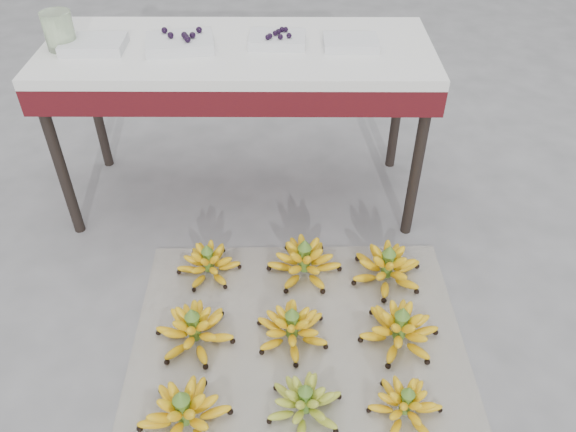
{
  "coord_description": "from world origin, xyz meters",
  "views": [
    {
      "loc": [
        0.08,
        -1.37,
        1.73
      ],
      "look_at": [
        0.07,
        0.33,
        0.31
      ],
      "focal_mm": 35.0,
      "sensor_mm": 36.0,
      "label": 1
    }
  ],
  "objects_px": {
    "bunch_back_center": "(304,261)",
    "tray_far_right": "(351,43)",
    "bunch_mid_right": "(400,329)",
    "tray_left": "(180,43)",
    "vendor_table": "(238,66)",
    "bunch_front_center": "(305,403)",
    "tray_far_left": "(94,44)",
    "bunch_front_right": "(406,405)",
    "tray_right": "(277,39)",
    "bunch_mid_center": "(292,328)",
    "bunch_mid_left": "(194,330)",
    "glass_jar": "(59,31)",
    "bunch_front_left": "(184,413)",
    "bunch_back_right": "(387,267)",
    "newspaper_mat": "(299,342)",
    "bunch_back_left": "(208,263)"
  },
  "relations": [
    {
      "from": "tray_far_left",
      "to": "glass_jar",
      "type": "relative_size",
      "value": 1.69
    },
    {
      "from": "bunch_front_right",
      "to": "bunch_back_center",
      "type": "relative_size",
      "value": 0.73
    },
    {
      "from": "newspaper_mat",
      "to": "bunch_front_right",
      "type": "distance_m",
      "value": 0.46
    },
    {
      "from": "tray_far_right",
      "to": "glass_jar",
      "type": "height_order",
      "value": "glass_jar"
    },
    {
      "from": "vendor_table",
      "to": "tray_far_right",
      "type": "height_order",
      "value": "tray_far_right"
    },
    {
      "from": "bunch_mid_right",
      "to": "bunch_back_right",
      "type": "xyz_separation_m",
      "value": [
        -0.0,
        0.32,
        0.0
      ]
    },
    {
      "from": "bunch_back_center",
      "to": "tray_far_left",
      "type": "distance_m",
      "value": 1.25
    },
    {
      "from": "vendor_table",
      "to": "tray_far_left",
      "type": "xyz_separation_m",
      "value": [
        -0.58,
        -0.04,
        0.11
      ]
    },
    {
      "from": "bunch_mid_center",
      "to": "tray_left",
      "type": "bearing_deg",
      "value": 105.96
    },
    {
      "from": "bunch_back_center",
      "to": "tray_far_right",
      "type": "height_order",
      "value": "tray_far_right"
    },
    {
      "from": "bunch_front_center",
      "to": "bunch_front_left",
      "type": "bearing_deg",
      "value": -178.26
    },
    {
      "from": "bunch_back_center",
      "to": "tray_right",
      "type": "height_order",
      "value": "tray_right"
    },
    {
      "from": "bunch_front_right",
      "to": "glass_jar",
      "type": "xyz_separation_m",
      "value": [
        -1.32,
        1.18,
        0.8
      ]
    },
    {
      "from": "bunch_mid_right",
      "to": "tray_far_left",
      "type": "bearing_deg",
      "value": 155.24
    },
    {
      "from": "vendor_table",
      "to": "tray_far_right",
      "type": "relative_size",
      "value": 7.28
    },
    {
      "from": "vendor_table",
      "to": "tray_left",
      "type": "bearing_deg",
      "value": -173.03
    },
    {
      "from": "bunch_back_right",
      "to": "bunch_front_left",
      "type": "bearing_deg",
      "value": -139.57
    },
    {
      "from": "tray_far_left",
      "to": "glass_jar",
      "type": "height_order",
      "value": "glass_jar"
    },
    {
      "from": "bunch_front_right",
      "to": "bunch_mid_right",
      "type": "height_order",
      "value": "bunch_mid_right"
    },
    {
      "from": "bunch_mid_left",
      "to": "tray_far_left",
      "type": "xyz_separation_m",
      "value": [
        -0.45,
        0.88,
        0.74
      ]
    },
    {
      "from": "bunch_mid_right",
      "to": "tray_left",
      "type": "relative_size",
      "value": 1.16
    },
    {
      "from": "newspaper_mat",
      "to": "tray_right",
      "type": "relative_size",
      "value": 5.21
    },
    {
      "from": "bunch_back_center",
      "to": "tray_far_left",
      "type": "xyz_separation_m",
      "value": [
        -0.87,
        0.51,
        0.73
      ]
    },
    {
      "from": "bunch_mid_center",
      "to": "bunch_back_left",
      "type": "relative_size",
      "value": 1.09
    },
    {
      "from": "bunch_front_center",
      "to": "tray_far_left",
      "type": "relative_size",
      "value": 1.1
    },
    {
      "from": "tray_far_left",
      "to": "tray_left",
      "type": "xyz_separation_m",
      "value": [
        0.35,
        0.01,
        0.0
      ]
    },
    {
      "from": "newspaper_mat",
      "to": "tray_left",
      "type": "height_order",
      "value": "tray_left"
    },
    {
      "from": "bunch_mid_center",
      "to": "tray_far_right",
      "type": "height_order",
      "value": "tray_far_right"
    },
    {
      "from": "bunch_front_left",
      "to": "glass_jar",
      "type": "bearing_deg",
      "value": 118.8
    },
    {
      "from": "newspaper_mat",
      "to": "bunch_back_left",
      "type": "relative_size",
      "value": 4.11
    },
    {
      "from": "bunch_mid_left",
      "to": "glass_jar",
      "type": "xyz_separation_m",
      "value": [
        -0.58,
        0.88,
        0.79
      ]
    },
    {
      "from": "vendor_table",
      "to": "bunch_mid_right",
      "type": "bearing_deg",
      "value": -55.16
    },
    {
      "from": "newspaper_mat",
      "to": "glass_jar",
      "type": "bearing_deg",
      "value": 137.58
    },
    {
      "from": "bunch_front_right",
      "to": "bunch_mid_center",
      "type": "bearing_deg",
      "value": 153.17
    },
    {
      "from": "bunch_front_right",
      "to": "vendor_table",
      "type": "relative_size",
      "value": 0.18
    },
    {
      "from": "bunch_front_right",
      "to": "tray_right",
      "type": "distance_m",
      "value": 1.51
    },
    {
      "from": "bunch_front_left",
      "to": "bunch_back_right",
      "type": "relative_size",
      "value": 1.02
    },
    {
      "from": "bunch_back_center",
      "to": "tray_right",
      "type": "bearing_deg",
      "value": 123.73
    },
    {
      "from": "bunch_front_left",
      "to": "tray_left",
      "type": "relative_size",
      "value": 1.06
    },
    {
      "from": "bunch_back_right",
      "to": "vendor_table",
      "type": "relative_size",
      "value": 0.19
    },
    {
      "from": "bunch_mid_left",
      "to": "bunch_mid_right",
      "type": "xyz_separation_m",
      "value": [
        0.77,
        0.01,
        0.0
      ]
    },
    {
      "from": "bunch_mid_left",
      "to": "bunch_back_right",
      "type": "distance_m",
      "value": 0.83
    },
    {
      "from": "bunch_mid_left",
      "to": "glass_jar",
      "type": "distance_m",
      "value": 1.32
    },
    {
      "from": "bunch_mid_center",
      "to": "bunch_back_left",
      "type": "xyz_separation_m",
      "value": [
        -0.35,
        0.35,
        -0.0
      ]
    },
    {
      "from": "vendor_table",
      "to": "bunch_back_right",
      "type": "bearing_deg",
      "value": -42.99
    },
    {
      "from": "bunch_front_right",
      "to": "bunch_back_right",
      "type": "relative_size",
      "value": 0.94
    },
    {
      "from": "bunch_front_center",
      "to": "bunch_mid_right",
      "type": "height_order",
      "value": "bunch_mid_right"
    },
    {
      "from": "bunch_mid_center",
      "to": "tray_far_left",
      "type": "xyz_separation_m",
      "value": [
        -0.81,
        0.86,
        0.74
      ]
    },
    {
      "from": "bunch_front_left",
      "to": "tray_far_right",
      "type": "xyz_separation_m",
      "value": [
        0.59,
        1.25,
        0.73
      ]
    },
    {
      "from": "bunch_front_left",
      "to": "glass_jar",
      "type": "xyz_separation_m",
      "value": [
        -0.59,
        1.22,
        0.79
      ]
    }
  ]
}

